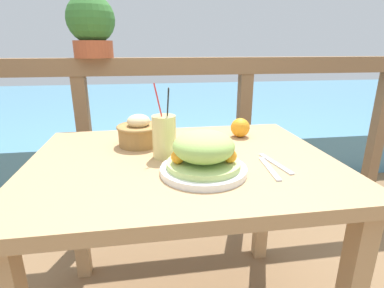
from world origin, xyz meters
TOP-DOWN VIEW (x-y plane):
  - patio_table at (0.00, 0.00)m, footprint 1.02×0.79m
  - railing_fence at (0.00, 0.71)m, footprint 2.80×0.08m
  - sea_backdrop at (0.00, 3.21)m, footprint 12.00×4.00m
  - salad_plate at (0.05, -0.14)m, footprint 0.26×0.26m
  - drink_glass at (-0.06, 0.02)m, footprint 0.08×0.09m
  - bread_basket at (-0.14, 0.16)m, footprint 0.17×0.17m
  - potted_plant at (-0.36, 0.71)m, footprint 0.24×0.24m
  - fork at (0.25, -0.14)m, footprint 0.03×0.18m
  - knife at (0.29, -0.10)m, footprint 0.04×0.18m
  - orange_near_basket at (0.27, 0.21)m, footprint 0.08×0.08m

SIDE VIEW (x-z plane):
  - sea_backdrop at x=0.00m, z-range 0.00..0.36m
  - patio_table at x=0.00m, z-range 0.25..0.96m
  - fork at x=0.25m, z-range 0.71..0.72m
  - knife at x=0.29m, z-range 0.71..0.72m
  - railing_fence at x=0.00m, z-range 0.22..1.24m
  - orange_near_basket at x=0.27m, z-range 0.71..0.79m
  - bread_basket at x=-0.14m, z-range 0.70..0.82m
  - salad_plate at x=0.05m, z-range 0.70..0.83m
  - drink_glass at x=-0.06m, z-range 0.66..0.91m
  - potted_plant at x=-0.36m, z-range 1.02..1.32m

